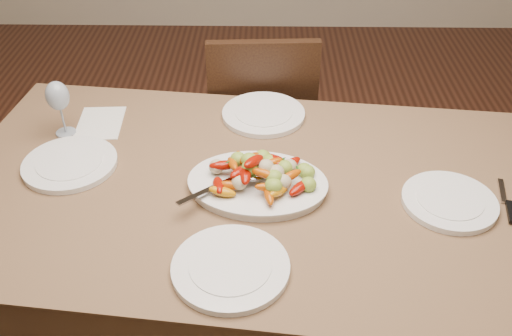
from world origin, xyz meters
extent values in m
cube|color=brown|center=(-0.22, 0.01, 0.38)|extent=(1.94, 1.23, 0.76)
ellipsoid|color=white|center=(-0.21, -0.01, 0.77)|extent=(0.43, 0.34, 0.02)
cylinder|color=white|center=(-0.80, 0.09, 0.77)|extent=(0.29, 0.29, 0.02)
cylinder|color=white|center=(0.33, -0.07, 0.77)|extent=(0.27, 0.27, 0.02)
cylinder|color=white|center=(-0.20, 0.39, 0.77)|extent=(0.29, 0.29, 0.02)
cylinder|color=white|center=(-0.28, -0.34, 0.77)|extent=(0.30, 0.30, 0.02)
cube|color=silver|center=(-0.76, 0.34, 0.76)|extent=(0.16, 0.22, 0.00)
camera|label=1|loc=(-0.20, -1.32, 1.81)|focal=40.00mm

